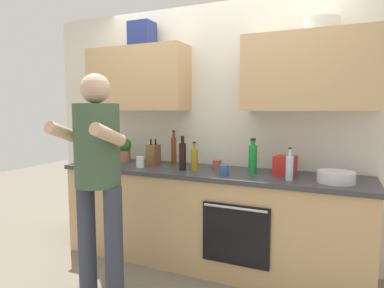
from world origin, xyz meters
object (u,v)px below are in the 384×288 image
(bottle_vinegar, at_px, (174,149))
(bottle_syrup, at_px, (95,152))
(bottle_soda, at_px, (253,158))
(cup_tea, at_px, (224,170))
(cup_ceramic, at_px, (217,164))
(potted_herb, at_px, (125,149))
(knife_block, at_px, (153,155))
(bottle_oil, at_px, (194,159))
(grocery_bag_crisps, at_px, (285,165))
(cup_coffee, at_px, (140,162))
(mixing_bowl, at_px, (336,177))
(person_standing, at_px, (97,168))
(bottle_soy, at_px, (183,156))
(bottle_water, at_px, (290,167))

(bottle_vinegar, xyz_separation_m, bottle_syrup, (-0.72, -0.36, -0.02))
(bottle_soda, height_order, cup_tea, bottle_soda)
(cup_ceramic, height_order, potted_herb, potted_herb)
(cup_ceramic, xyz_separation_m, knife_block, (-0.66, -0.06, 0.06))
(bottle_oil, height_order, grocery_bag_crisps, bottle_oil)
(cup_coffee, height_order, grocery_bag_crisps, grocery_bag_crisps)
(cup_coffee, bearing_deg, bottle_syrup, -176.18)
(bottle_syrup, distance_m, cup_tea, 1.39)
(mixing_bowl, bearing_deg, bottle_oil, 179.46)
(person_standing, relative_size, bottle_soy, 5.43)
(knife_block, bearing_deg, bottle_vinegar, 39.84)
(bottle_water, bearing_deg, mixing_bowl, 8.69)
(bottle_oil, xyz_separation_m, cup_tea, (0.31, -0.08, -0.06))
(person_standing, relative_size, cup_tea, 20.05)
(bottle_vinegar, height_order, bottle_water, bottle_vinegar)
(bottle_water, distance_m, bottle_soda, 0.39)
(bottle_water, bearing_deg, person_standing, -150.83)
(knife_block, height_order, grocery_bag_crisps, knife_block)
(bottle_soda, distance_m, cup_coffee, 1.08)
(bottle_oil, bearing_deg, person_standing, -119.73)
(bottle_soy, distance_m, cup_ceramic, 0.35)
(cup_ceramic, bearing_deg, bottle_oil, -129.68)
(person_standing, bearing_deg, grocery_bag_crisps, 37.36)
(mixing_bowl, bearing_deg, cup_tea, -175.83)
(potted_herb, bearing_deg, bottle_oil, -10.84)
(bottle_water, bearing_deg, bottle_oil, 175.75)
(bottle_oil, distance_m, cup_ceramic, 0.25)
(person_standing, bearing_deg, bottle_syrup, 131.35)
(bottle_soy, bearing_deg, grocery_bag_crisps, 10.77)
(grocery_bag_crisps, bearing_deg, mixing_bowl, -22.07)
(person_standing, bearing_deg, potted_herb, 114.29)
(bottle_oil, height_order, cup_ceramic, bottle_oil)
(bottle_vinegar, bearing_deg, mixing_bowl, -10.10)
(person_standing, distance_m, bottle_water, 1.50)
(bottle_soda, bearing_deg, bottle_oil, -166.52)
(bottle_soy, bearing_deg, cup_ceramic, 37.33)
(cup_coffee, height_order, knife_block, knife_block)
(person_standing, relative_size, grocery_bag_crisps, 9.92)
(bottle_syrup, bearing_deg, knife_block, 21.38)
(grocery_bag_crisps, bearing_deg, bottle_vinegar, 174.50)
(cup_coffee, relative_size, grocery_bag_crisps, 0.61)
(bottle_water, bearing_deg, bottle_soy, 177.24)
(bottle_water, xyz_separation_m, knife_block, (-1.37, 0.19, -0.00))
(bottle_soda, bearing_deg, potted_herb, 178.06)
(mixing_bowl, bearing_deg, bottle_water, -171.31)
(bottle_vinegar, bearing_deg, bottle_water, -15.23)
(cup_tea, bearing_deg, cup_ceramic, 121.20)
(bottle_syrup, height_order, mixing_bowl, bottle_syrup)
(bottle_soda, relative_size, grocery_bag_crisps, 1.76)
(bottle_water, xyz_separation_m, cup_tea, (-0.54, -0.01, -0.06))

